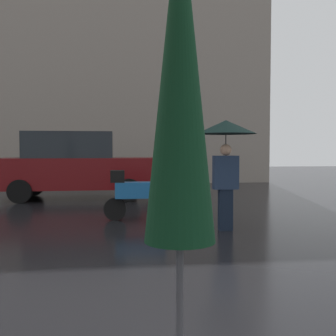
{
  "coord_description": "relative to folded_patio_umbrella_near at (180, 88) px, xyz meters",
  "views": [
    {
      "loc": [
        0.59,
        -2.71,
        1.42
      ],
      "look_at": [
        1.38,
        3.51,
        1.13
      ],
      "focal_mm": 42.15,
      "sensor_mm": 36.0,
      "label": 1
    }
  ],
  "objects": [
    {
      "name": "parked_scooter",
      "position": [
        0.12,
        6.17,
        -1.14
      ],
      "size": [
        1.48,
        0.32,
        1.23
      ],
      "rotation": [
        0.0,
        0.0,
        -0.22
      ],
      "color": "black",
      "rests_on": "ground"
    },
    {
      "name": "folded_patio_umbrella_near",
      "position": [
        0.0,
        0.0,
        0.0
      ],
      "size": [
        0.42,
        0.42,
        2.59
      ],
      "color": "black",
      "rests_on": "ground"
    },
    {
      "name": "pedestrian_with_umbrella",
      "position": [
        1.6,
        4.93,
        -0.11
      ],
      "size": [
        1.06,
        1.06,
        1.94
      ],
      "rotation": [
        0.0,
        0.0,
        5.69
      ],
      "color": "black",
      "rests_on": "ground"
    },
    {
      "name": "parked_car_left",
      "position": [
        -1.49,
        9.93,
        -0.72
      ],
      "size": [
        4.46,
        1.94,
        1.94
      ],
      "rotation": [
        0.0,
        0.0,
        3.18
      ],
      "color": "#590C0F",
      "rests_on": "ground"
    }
  ]
}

